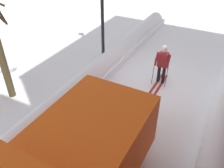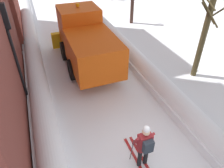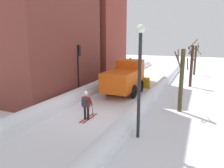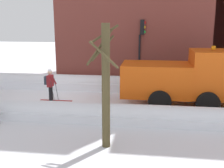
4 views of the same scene
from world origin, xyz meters
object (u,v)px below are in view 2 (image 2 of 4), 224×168
object	(u,v)px
plow_truck	(86,41)
traffic_light_pole	(10,39)
skier	(144,145)
bare_tree_near	(204,36)

from	to	relation	value
plow_truck	traffic_light_pole	size ratio (longest dim) A/B	1.38
traffic_light_pole	skier	bearing A→B (deg)	-54.70
traffic_light_pole	bare_tree_near	size ratio (longest dim) A/B	1.03
plow_truck	bare_tree_near	xyz separation A→B (m)	(5.03, -3.08, 0.76)
bare_tree_near	traffic_light_pole	bearing A→B (deg)	174.00
traffic_light_pole	bare_tree_near	world-z (taller)	traffic_light_pole
skier	traffic_light_pole	world-z (taller)	traffic_light_pole
plow_truck	traffic_light_pole	distance (m)	4.35
plow_truck	skier	size ratio (longest dim) A/B	3.31
skier	plow_truck	bearing A→B (deg)	89.48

